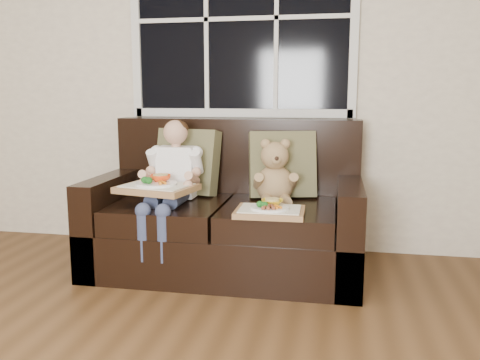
% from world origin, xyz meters
% --- Properties ---
extents(window_back, '(1.62, 0.04, 1.37)m').
position_xyz_m(window_back, '(0.53, 2.48, 1.65)').
color(window_back, black).
rests_on(window_back, room_walls).
extents(loveseat, '(1.70, 0.92, 0.96)m').
position_xyz_m(loveseat, '(0.53, 2.02, 0.31)').
color(loveseat, black).
rests_on(loveseat, ground).
extents(pillow_left, '(0.48, 0.30, 0.45)m').
position_xyz_m(pillow_left, '(0.21, 2.17, 0.67)').
color(pillow_left, '#696441').
rests_on(pillow_left, loveseat).
extents(pillow_right, '(0.47, 0.30, 0.45)m').
position_xyz_m(pillow_right, '(0.86, 2.17, 0.67)').
color(pillow_right, '#696441').
rests_on(pillow_right, loveseat).
extents(child, '(0.35, 0.58, 0.79)m').
position_xyz_m(child, '(0.19, 1.90, 0.63)').
color(child, white).
rests_on(child, loveseat).
extents(teddy_bear, '(0.28, 0.33, 0.42)m').
position_xyz_m(teddy_bear, '(0.83, 2.01, 0.62)').
color(teddy_bear, '#A68058').
rests_on(teddy_bear, loveseat).
extents(tray_left, '(0.50, 0.42, 0.10)m').
position_xyz_m(tray_left, '(0.15, 1.73, 0.58)').
color(tray_left, olive).
rests_on(tray_left, child).
extents(tray_right, '(0.40, 0.31, 0.09)m').
position_xyz_m(tray_right, '(0.85, 1.65, 0.48)').
color(tray_right, olive).
rests_on(tray_right, loveseat).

